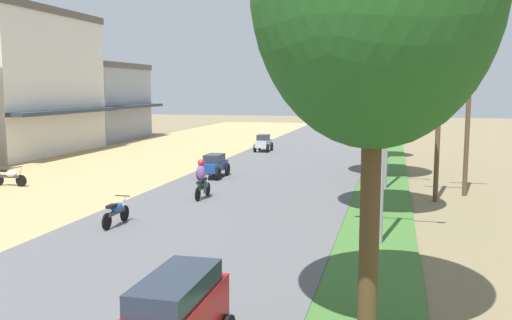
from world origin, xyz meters
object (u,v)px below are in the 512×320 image
median_tree_fourth (387,68)px  streetlamp_near (384,92)px  utility_pole_near (440,90)px  car_hatchback_silver (263,142)px  streetlamp_far (391,90)px  car_sedan_blue (214,165)px  motorbike_ahead_fourth (202,180)px  median_tree_third (384,75)px  median_tree_second (381,29)px  utility_pole_far (469,96)px  streetlamp_mid (388,86)px  car_van_red (178,318)px  parked_motorbike_third (10,176)px  motorbike_ahead_third (116,211)px

median_tree_fourth → streetlamp_near: 21.15m
utility_pole_near → car_hatchback_silver: size_ratio=4.39×
streetlamp_far → car_sedan_blue: streetlamp_far is taller
median_tree_fourth → motorbike_ahead_fourth: 18.25m
streetlamp_near → car_hatchback_silver: bearing=111.2°
median_tree_third → median_tree_fourth: size_ratio=1.01×
median_tree_third → streetlamp_near: streetlamp_near is taller
median_tree_second → utility_pole_far: (3.62, 4.97, -2.37)m
utility_pole_far → streetlamp_far: bearing=96.8°
median_tree_fourth → car_hatchback_silver: median_tree_fourth is taller
utility_pole_near → median_tree_second: bearing=-124.6°
streetlamp_far → car_hatchback_silver: 17.16m
streetlamp_mid → car_van_red: size_ratio=3.40×
streetlamp_mid → car_van_red: streetlamp_mid is taller
parked_motorbike_third → median_tree_second: bearing=-6.8°
car_van_red → motorbike_ahead_fourth: 14.50m
median_tree_third → car_sedan_blue: 9.95m
streetlamp_mid → utility_pole_near: utility_pole_near is taller
parked_motorbike_third → median_tree_second: median_tree_second is taller
median_tree_second → car_van_red: (-2.68, -12.54, -5.67)m
streetlamp_near → utility_pole_near: size_ratio=0.88×
median_tree_fourth → motorbike_ahead_third: 23.31m
median_tree_third → streetlamp_far: bearing=89.4°
streetlamp_mid → motorbike_ahead_fourth: streetlamp_mid is taller
parked_motorbike_third → streetlamp_far: 35.88m
streetlamp_mid → streetlamp_far: (0.00, 27.62, -0.29)m
parked_motorbike_third → car_sedan_blue: car_sedan_blue is taller
car_van_red → motorbike_ahead_fourth: size_ratio=1.34×
streetlamp_far → median_tree_third: bearing=-90.6°
streetlamp_mid → median_tree_second: bearing=-92.3°
streetlamp_mid → motorbike_ahead_third: 13.46m
median_tree_fourth → streetlamp_near: bearing=-89.3°
car_van_red → car_sedan_blue: bearing=106.6°
median_tree_third → utility_pole_far: utility_pole_far is taller
median_tree_fourth → streetlamp_mid: 11.69m
car_sedan_blue → motorbike_ahead_fourth: size_ratio=1.26×
median_tree_second → motorbike_ahead_third: median_tree_second is taller
streetlamp_near → motorbike_ahead_third: bearing=179.8°
utility_pole_near → utility_pole_far: bearing=51.2°
median_tree_fourth → car_sedan_blue: median_tree_fourth is taller
car_hatchback_silver → motorbike_ahead_third: size_ratio=1.11×
median_tree_fourth → streetlamp_mid: size_ratio=0.90×
median_tree_second → median_tree_third: bearing=90.1°
median_tree_fourth → utility_pole_near: bearing=-80.6°
parked_motorbike_third → utility_pole_near: size_ratio=0.20×
car_van_red → car_sedan_blue: car_van_red is taller
streetlamp_near → streetlamp_far: size_ratio=1.02×
median_tree_second → streetlamp_mid: size_ratio=1.10×
motorbike_ahead_third → streetlamp_mid: bearing=47.6°
streetlamp_near → median_tree_second: bearing=93.4°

